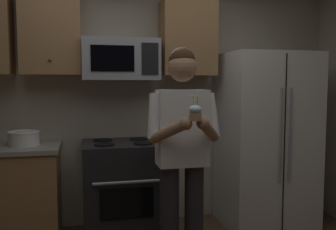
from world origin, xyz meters
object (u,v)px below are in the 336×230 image
Objects in this scene: refrigerator at (266,140)px; bowl_large_white at (24,138)px; oven_range at (123,189)px; microwave at (120,60)px; cupcake at (195,113)px; person at (182,148)px.

refrigerator is 2.40m from bowl_large_white.
oven_range is 1.26× the size of microwave.
cupcake is at bearing -72.50° from oven_range.
refrigerator reaches higher than person.
oven_range is at bearing 107.50° from cupcake.
oven_range is 0.53× the size of person.
cupcake is at bearing -134.84° from refrigerator.
bowl_large_white is 0.16× the size of person.
refrigerator reaches higher than cupcake.
cupcake reaches higher than oven_range.
refrigerator is at bearing -1.50° from oven_range.
bowl_large_white is (-0.90, -0.09, -0.73)m from microwave.
refrigerator is 10.35× the size of cupcake.
microwave is (0.00, 0.12, 1.26)m from oven_range.
refrigerator is 1.02× the size of person.
person is 0.44m from cupcake.
bowl_large_white is at bearing 178.28° from oven_range.
refrigerator is 6.28× the size of bowl_large_white.
cupcake is at bearing -43.43° from bowl_large_white.
refrigerator is at bearing 35.55° from person.
microwave reaches higher than cupcake.
person is at bearing -69.02° from microwave.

